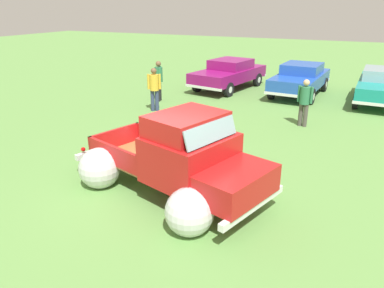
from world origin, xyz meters
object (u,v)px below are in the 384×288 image
at_px(show_car_2, 382,85).
at_px(spectator_0, 305,100).
at_px(vintage_pickup_truck, 181,164).
at_px(spectator_2, 159,78).
at_px(show_car_0, 229,73).
at_px(spectator_1, 154,87).
at_px(show_car_1, 300,78).

xyz_separation_m(show_car_2, spectator_0, (-2.44, -4.73, 0.14)).
xyz_separation_m(vintage_pickup_truck, spectator_2, (-4.73, 7.19, 0.23)).
height_order(vintage_pickup_truck, show_car_0, vintage_pickup_truck).
bearing_deg(spectator_0, spectator_2, 93.48).
height_order(show_car_0, spectator_1, spectator_1).
relative_size(vintage_pickup_truck, spectator_2, 2.89).
bearing_deg(spectator_0, show_car_2, -14.99).
relative_size(vintage_pickup_truck, spectator_1, 2.94).
height_order(show_car_2, spectator_0, spectator_0).
bearing_deg(spectator_2, spectator_0, -22.46).
bearing_deg(vintage_pickup_truck, spectator_1, 142.41).
bearing_deg(vintage_pickup_truck, spectator_2, 140.26).
xyz_separation_m(vintage_pickup_truck, spectator_1, (-4.08, 5.72, 0.21)).
height_order(vintage_pickup_truck, spectator_0, vintage_pickup_truck).
height_order(show_car_0, spectator_0, spectator_0).
bearing_deg(show_car_2, show_car_1, -88.03).
height_order(show_car_0, show_car_2, same).
xyz_separation_m(spectator_0, spectator_1, (-5.63, -0.50, 0.04)).
height_order(show_car_2, spectator_1, spectator_1).
relative_size(show_car_0, spectator_1, 2.85).
xyz_separation_m(vintage_pickup_truck, show_car_1, (0.61, 10.93, 0.03)).
bearing_deg(show_car_0, vintage_pickup_truck, 25.48).
relative_size(show_car_0, spectator_2, 2.80).
relative_size(show_car_0, show_car_2, 1.03).
xyz_separation_m(show_car_1, spectator_1, (-4.69, -5.21, 0.18)).
bearing_deg(vintage_pickup_truck, show_car_1, 103.72).
xyz_separation_m(show_car_0, spectator_2, (-1.91, -3.62, 0.20)).
height_order(show_car_2, spectator_2, spectator_2).
bearing_deg(show_car_2, spectator_1, -55.37).
bearing_deg(show_car_0, show_car_2, 101.98).
bearing_deg(spectator_2, show_car_2, 9.64).
bearing_deg(spectator_1, show_car_2, 95.87).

